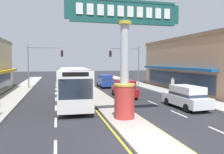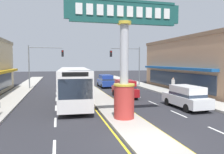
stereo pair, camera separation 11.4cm
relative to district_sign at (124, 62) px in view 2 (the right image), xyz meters
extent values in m
plane|color=#28282D|center=(0.00, -4.19, -3.90)|extent=(160.00, 160.00, 0.00)
cube|color=#A39E93|center=(0.00, 13.81, -3.83)|extent=(2.33, 52.00, 0.14)
cube|color=#ADA89E|center=(-9.08, 11.81, -3.81)|extent=(2.64, 60.00, 0.18)
cube|color=#ADA89E|center=(9.08, 11.81, -3.81)|extent=(2.64, 60.00, 0.18)
cube|color=silver|center=(-4.46, -3.79, -3.90)|extent=(0.14, 2.20, 0.01)
cube|color=silver|center=(-4.46, 0.61, -3.90)|extent=(0.14, 2.20, 0.01)
cube|color=silver|center=(-4.46, 5.01, -3.90)|extent=(0.14, 2.20, 0.01)
cube|color=silver|center=(-4.46, 9.41, -3.90)|extent=(0.14, 2.20, 0.01)
cube|color=silver|center=(-4.46, 13.81, -3.90)|extent=(0.14, 2.20, 0.01)
cube|color=silver|center=(-4.46, 18.21, -3.90)|extent=(0.14, 2.20, 0.01)
cube|color=silver|center=(-4.46, 22.61, -3.90)|extent=(0.14, 2.20, 0.01)
cube|color=silver|center=(-4.46, 27.01, -3.90)|extent=(0.14, 2.20, 0.01)
cube|color=silver|center=(4.46, -3.79, -3.90)|extent=(0.14, 2.20, 0.01)
cube|color=silver|center=(4.46, 0.61, -3.90)|extent=(0.14, 2.20, 0.01)
cube|color=silver|center=(4.46, 5.01, -3.90)|extent=(0.14, 2.20, 0.01)
cube|color=silver|center=(4.46, 9.41, -3.90)|extent=(0.14, 2.20, 0.01)
cube|color=silver|center=(4.46, 13.81, -3.90)|extent=(0.14, 2.20, 0.01)
cube|color=silver|center=(4.46, 18.21, -3.90)|extent=(0.14, 2.20, 0.01)
cube|color=silver|center=(4.46, 22.61, -3.90)|extent=(0.14, 2.20, 0.01)
cube|color=silver|center=(4.46, 27.01, -3.90)|extent=(0.14, 2.20, 0.01)
cube|color=yellow|center=(-1.34, 13.81, -3.90)|extent=(0.12, 52.00, 0.01)
cube|color=yellow|center=(1.34, 13.81, -3.90)|extent=(0.12, 52.00, 0.01)
cylinder|color=#B7332D|center=(0.00, 0.00, -2.67)|extent=(1.35, 1.35, 2.18)
cylinder|color=gold|center=(0.00, 0.00, -1.52)|extent=(1.42, 1.42, 0.12)
cylinder|color=#B7B7BC|center=(0.00, 0.00, 0.52)|extent=(0.56, 0.56, 4.20)
cylinder|color=gold|center=(0.00, 0.00, 2.52)|extent=(0.90, 0.90, 0.20)
cube|color=#194C47|center=(0.00, 0.00, 3.23)|extent=(7.69, 0.24, 1.22)
cube|color=#194C47|center=(0.00, 0.00, 3.92)|extent=(7.07, 0.29, 0.16)
cube|color=#194C47|center=(0.00, 0.00, 2.54)|extent=(7.07, 0.29, 0.16)
cube|color=white|center=(-2.94, -0.15, 3.23)|extent=(0.42, 0.06, 0.67)
cube|color=white|center=(-2.29, -0.15, 3.23)|extent=(0.42, 0.06, 0.67)
cube|color=white|center=(-1.63, -0.15, 3.23)|extent=(0.42, 0.06, 0.67)
cube|color=white|center=(-0.98, -0.15, 3.23)|extent=(0.42, 0.06, 0.67)
cube|color=white|center=(-0.33, -0.15, 3.23)|extent=(0.42, 0.06, 0.67)
cube|color=white|center=(0.33, -0.15, 3.23)|extent=(0.42, 0.06, 0.67)
cube|color=white|center=(0.98, -0.15, 3.23)|extent=(0.42, 0.06, 0.67)
cube|color=white|center=(1.63, -0.15, 3.23)|extent=(0.42, 0.06, 0.67)
cube|color=white|center=(2.29, -0.15, 3.23)|extent=(0.42, 0.06, 0.67)
cube|color=white|center=(2.94, -0.15, 3.23)|extent=(0.42, 0.06, 0.67)
cube|color=tan|center=(14.83, 12.14, -0.58)|extent=(7.79, 19.04, 6.65)
cube|color=#89674C|center=(14.83, 12.14, 2.97)|extent=(7.95, 19.42, 0.45)
cube|color=#195193|center=(10.49, 12.14, -0.85)|extent=(0.90, 16.18, 0.30)
cube|color=#283342|center=(10.90, 12.14, -2.40)|extent=(0.08, 15.61, 2.00)
cylinder|color=slate|center=(-8.16, 18.60, -0.80)|extent=(0.16, 0.16, 6.20)
cylinder|color=slate|center=(-5.85, 18.60, 2.00)|extent=(4.62, 0.12, 0.12)
cube|color=black|center=(-3.54, 18.44, 1.19)|extent=(0.32, 0.24, 0.92)
sphere|color=red|center=(-3.54, 18.30, 1.49)|extent=(0.17, 0.17, 0.17)
sphere|color=black|center=(-3.54, 18.30, 1.19)|extent=(0.17, 0.17, 0.17)
sphere|color=black|center=(-3.54, 18.30, 0.89)|extent=(0.17, 0.17, 0.17)
cylinder|color=slate|center=(8.16, 18.15, -0.80)|extent=(0.16, 0.16, 6.20)
cylinder|color=slate|center=(5.85, 18.15, 2.00)|extent=(4.62, 0.12, 0.12)
cube|color=black|center=(3.54, 17.99, 1.19)|extent=(0.32, 0.24, 0.92)
sphere|color=red|center=(3.54, 17.85, 1.49)|extent=(0.17, 0.17, 0.17)
sphere|color=black|center=(3.54, 17.85, 1.19)|extent=(0.17, 0.17, 0.17)
sphere|color=black|center=(3.54, 17.85, 0.89)|extent=(0.17, 0.17, 0.17)
cube|color=maroon|center=(2.81, 8.82, -3.20)|extent=(2.06, 4.66, 0.80)
cube|color=maroon|center=(2.81, 8.63, -2.40)|extent=(1.77, 2.91, 0.80)
cube|color=#283342|center=(2.81, 8.63, -2.68)|extent=(1.81, 2.94, 0.24)
cylinder|color=black|center=(1.99, 10.27, -3.56)|extent=(0.24, 0.69, 0.68)
cylinder|color=black|center=(3.74, 10.21, -3.56)|extent=(0.24, 0.69, 0.68)
cylinder|color=black|center=(1.89, 7.42, -3.56)|extent=(0.24, 0.69, 0.68)
cylinder|color=black|center=(3.64, 7.36, -3.56)|extent=(0.24, 0.69, 0.68)
cube|color=white|center=(6.11, 2.25, -3.20)|extent=(2.03, 4.65, 0.80)
cube|color=white|center=(6.12, 2.06, -2.40)|extent=(1.75, 2.90, 0.80)
cube|color=#283342|center=(6.12, 2.06, -2.68)|extent=(1.79, 2.93, 0.24)
cylinder|color=black|center=(5.20, 3.65, -3.56)|extent=(0.24, 0.69, 0.68)
cylinder|color=black|center=(6.95, 3.70, -3.56)|extent=(0.24, 0.69, 0.68)
cylinder|color=black|center=(5.28, 0.80, -3.56)|extent=(0.24, 0.69, 0.68)
cylinder|color=black|center=(7.03, 0.85, -3.56)|extent=(0.24, 0.69, 0.68)
cube|color=navy|center=(2.81, 18.50, -3.20)|extent=(1.90, 4.60, 0.80)
cube|color=navy|center=(2.81, 18.31, -2.40)|extent=(1.67, 2.85, 0.80)
cube|color=#283342|center=(2.81, 18.31, -2.68)|extent=(1.71, 2.88, 0.24)
cylinder|color=black|center=(1.94, 19.92, -3.56)|extent=(0.22, 0.68, 0.68)
cylinder|color=black|center=(3.69, 19.92, -3.56)|extent=(0.22, 0.68, 0.68)
cylinder|color=black|center=(1.94, 17.07, -3.56)|extent=(0.22, 0.68, 0.68)
cylinder|color=black|center=(3.69, 17.07, -3.56)|extent=(0.22, 0.68, 0.68)
cube|color=silver|center=(-2.81, 6.52, -2.09)|extent=(3.10, 11.32, 2.90)
cube|color=#283342|center=(-2.81, 6.52, -1.79)|extent=(3.12, 11.10, 0.90)
cube|color=#283342|center=(-3.12, 0.96, -1.84)|extent=(2.30, 0.20, 1.40)
cube|color=black|center=(-3.12, 0.96, -0.84)|extent=(1.75, 0.17, 0.30)
cylinder|color=black|center=(-1.85, 2.99, -3.42)|extent=(0.33, 0.97, 0.96)
cylinder|color=black|center=(-4.15, 3.11, -3.42)|extent=(0.33, 0.97, 0.96)
cylinder|color=black|center=(-1.51, 9.36, -3.42)|extent=(0.33, 0.97, 0.96)
cylinder|color=black|center=(-3.80, 9.49, -3.42)|extent=(0.33, 0.97, 0.96)
cylinder|color=maroon|center=(9.62, 10.50, -3.27)|extent=(0.14, 0.14, 0.91)
cylinder|color=maroon|center=(9.76, 10.50, -3.27)|extent=(0.14, 0.14, 0.91)
cube|color=#B7B2AD|center=(9.69, 10.50, -2.52)|extent=(0.46, 0.37, 0.60)
sphere|color=tan|center=(9.69, 10.50, -2.11)|extent=(0.22, 0.22, 0.22)
camera|label=1|loc=(-4.36, -13.53, 0.01)|focal=34.53mm
camera|label=2|loc=(-4.25, -13.56, 0.01)|focal=34.53mm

